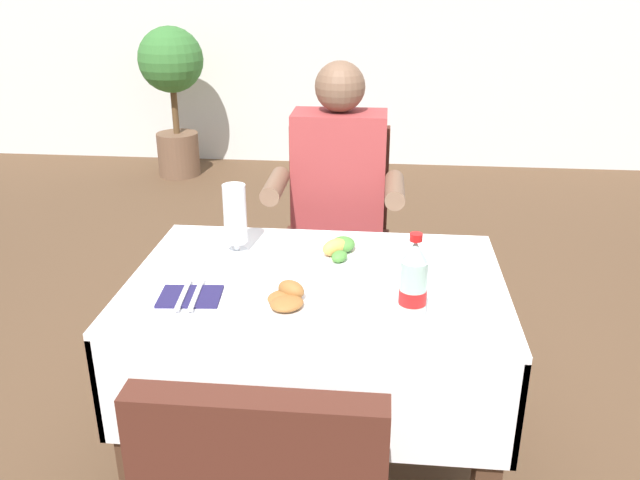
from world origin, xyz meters
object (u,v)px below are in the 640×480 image
object	(u,v)px
seated_diner_far	(338,206)
napkin_cutlery_set	(190,296)
beer_glass_left	(235,219)
main_dining_table	(317,329)
potted_plant_corner	(173,83)
chair_far_diner_seat	(336,233)
plate_far_diner	(339,252)
plate_near_camera	(287,299)
cola_bottle_primary	(413,286)

from	to	relation	value
seated_diner_far	napkin_cutlery_set	bearing A→B (deg)	-113.11
beer_glass_left	main_dining_table	bearing A→B (deg)	-31.10
main_dining_table	potted_plant_corner	bearing A→B (deg)	113.98
chair_far_diner_seat	plate_far_diner	size ratio (longest dim) A/B	3.87
chair_far_diner_seat	plate_far_diner	world-z (taller)	chair_far_diner_seat
plate_near_camera	beer_glass_left	xyz separation A→B (m)	(-0.21, 0.34, 0.10)
cola_bottle_primary	main_dining_table	bearing A→B (deg)	137.85
plate_far_diner	seated_diner_far	bearing A→B (deg)	94.50
cola_bottle_primary	potted_plant_corner	world-z (taller)	potted_plant_corner
main_dining_table	plate_near_camera	world-z (taller)	plate_near_camera
main_dining_table	seated_diner_far	bearing A→B (deg)	88.82
main_dining_table	seated_diner_far	world-z (taller)	seated_diner_far
chair_far_diner_seat	potted_plant_corner	bearing A→B (deg)	120.14
plate_far_diner	beer_glass_left	bearing A→B (deg)	177.19
main_dining_table	plate_far_diner	xyz separation A→B (m)	(0.05, 0.15, 0.20)
plate_near_camera	napkin_cutlery_set	size ratio (longest dim) A/B	1.21
napkin_cutlery_set	seated_diner_far	bearing A→B (deg)	66.89
chair_far_diner_seat	napkin_cutlery_set	xyz separation A→B (m)	(-0.34, -0.93, 0.17)
seated_diner_far	plate_near_camera	bearing A→B (deg)	-95.31
seated_diner_far	cola_bottle_primary	world-z (taller)	seated_diner_far
seated_diner_far	potted_plant_corner	world-z (taller)	seated_diner_far
napkin_cutlery_set	chair_far_diner_seat	bearing A→B (deg)	70.09
napkin_cutlery_set	beer_glass_left	bearing A→B (deg)	79.51
chair_far_diner_seat	potted_plant_corner	world-z (taller)	potted_plant_corner
seated_diner_far	plate_near_camera	xyz separation A→B (m)	(-0.08, -0.84, 0.03)
plate_near_camera	plate_far_diner	xyz separation A→B (m)	(0.12, 0.33, 0.00)
napkin_cutlery_set	plate_far_diner	bearing A→B (deg)	38.52
plate_near_camera	potted_plant_corner	size ratio (longest dim) A/B	0.20
plate_far_diner	potted_plant_corner	bearing A→B (deg)	115.79
napkin_cutlery_set	potted_plant_corner	world-z (taller)	potted_plant_corner
seated_diner_far	beer_glass_left	bearing A→B (deg)	-120.39
potted_plant_corner	seated_diner_far	bearing A→B (deg)	-60.67
plate_far_diner	potted_plant_corner	distance (m)	3.50
beer_glass_left	plate_near_camera	bearing A→B (deg)	-58.20
seated_diner_far	potted_plant_corner	bearing A→B (deg)	119.33
potted_plant_corner	main_dining_table	bearing A→B (deg)	-66.02
main_dining_table	cola_bottle_primary	xyz separation A→B (m)	(0.27, -0.25, 0.28)
chair_far_diner_seat	napkin_cutlery_set	world-z (taller)	chair_far_diner_seat
seated_diner_far	cola_bottle_primary	distance (m)	0.95
potted_plant_corner	beer_glass_left	bearing A→B (deg)	-69.19
cola_bottle_primary	potted_plant_corner	distance (m)	3.96
seated_diner_far	beer_glass_left	xyz separation A→B (m)	(-0.29, -0.50, 0.13)
main_dining_table	chair_far_diner_seat	distance (m)	0.77
cola_bottle_primary	plate_near_camera	bearing A→B (deg)	168.41
seated_diner_far	napkin_cutlery_set	world-z (taller)	seated_diner_far
chair_far_diner_seat	cola_bottle_primary	size ratio (longest dim) A/B	3.86
napkin_cutlery_set	plate_near_camera	bearing A→B (deg)	-3.16
beer_glass_left	potted_plant_corner	distance (m)	3.36
main_dining_table	beer_glass_left	bearing A→B (deg)	148.90
seated_diner_far	chair_far_diner_seat	bearing A→B (deg)	97.16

